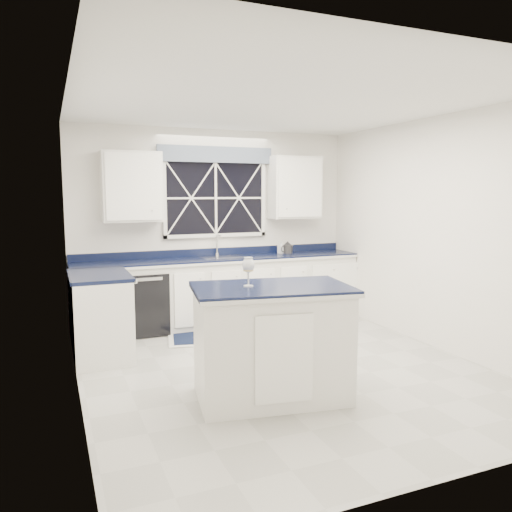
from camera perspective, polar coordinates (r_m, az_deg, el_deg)
name	(u,v)px	position (r m, az deg, el deg)	size (l,w,h in m)	color
ground	(283,369)	(5.34, 3.08, -12.74)	(4.50, 4.50, 0.00)	#A6A6A2
back_wall	(215,226)	(7.13, -4.71, 3.40)	(4.00, 0.10, 2.70)	silver
base_cabinets	(203,296)	(6.71, -6.10, -4.61)	(3.99, 1.60, 0.90)	silver
countertop	(222,259)	(6.89, -3.91, -0.32)	(3.98, 0.64, 0.04)	black
dishwasher	(143,302)	(6.71, -12.84, -5.11)	(0.60, 0.58, 0.82)	black
window	(216,192)	(7.07, -4.63, 7.27)	(1.65, 0.09, 1.26)	black
upper_cabinets	(218,187)	(6.95, -4.32, 7.84)	(3.10, 0.34, 0.90)	silver
faucet	(217,245)	(7.05, -4.43, 1.31)	(0.05, 0.20, 0.30)	#B4B4B7
island	(272,342)	(4.48, 1.80, -9.80)	(1.47, 1.03, 1.02)	silver
rug	(215,337)	(6.42, -4.67, -9.18)	(1.30, 0.94, 0.02)	beige
kettle	(287,248)	(7.35, 3.61, 0.95)	(0.24, 0.19, 0.17)	#313133
wine_glass	(248,266)	(4.31, -0.88, -1.18)	(0.11, 0.11, 0.26)	silver
soap_bottle	(281,247)	(7.33, 2.90, 1.02)	(0.08, 0.08, 0.18)	silver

